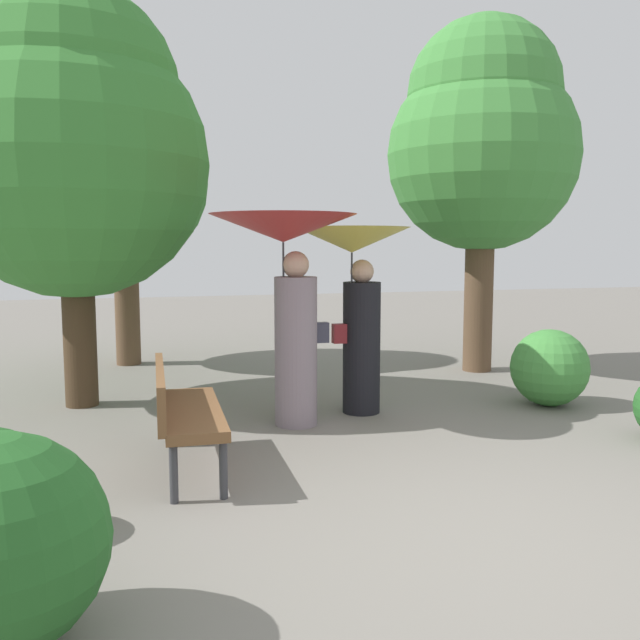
{
  "coord_description": "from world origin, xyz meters",
  "views": [
    {
      "loc": [
        -2.0,
        -3.42,
        1.77
      ],
      "look_at": [
        0.0,
        3.4,
        0.98
      ],
      "focal_mm": 37.73,
      "sensor_mm": 36.0,
      "label": 1
    }
  ],
  "objects_px": {
    "person_left": "(288,269)",
    "person_right": "(356,280)",
    "park_bench": "(181,407)",
    "tree_near_right": "(483,137)",
    "tree_near_left": "(72,141)",
    "tree_mid_left": "(123,167)"
  },
  "relations": [
    {
      "from": "person_left",
      "to": "person_right",
      "type": "height_order",
      "value": "person_left"
    },
    {
      "from": "park_bench",
      "to": "person_right",
      "type": "bearing_deg",
      "value": -52.31
    },
    {
      "from": "person_left",
      "to": "park_bench",
      "type": "xyz_separation_m",
      "value": [
        -1.12,
        -1.07,
        -1.03
      ]
    },
    {
      "from": "tree_near_right",
      "to": "tree_near_left",
      "type": "bearing_deg",
      "value": -173.11
    },
    {
      "from": "person_left",
      "to": "park_bench",
      "type": "relative_size",
      "value": 1.36
    },
    {
      "from": "tree_near_left",
      "to": "tree_mid_left",
      "type": "distance_m",
      "value": 2.6
    },
    {
      "from": "park_bench",
      "to": "tree_near_right",
      "type": "bearing_deg",
      "value": -51.85
    },
    {
      "from": "park_bench",
      "to": "tree_near_left",
      "type": "relative_size",
      "value": 0.34
    },
    {
      "from": "person_left",
      "to": "tree_near_right",
      "type": "height_order",
      "value": "tree_near_right"
    },
    {
      "from": "person_left",
      "to": "tree_near_right",
      "type": "xyz_separation_m",
      "value": [
        3.25,
        2.08,
        1.69
      ]
    },
    {
      "from": "person_right",
      "to": "tree_mid_left",
      "type": "height_order",
      "value": "tree_mid_left"
    },
    {
      "from": "person_right",
      "to": "park_bench",
      "type": "distance_m",
      "value": 2.51
    },
    {
      "from": "person_right",
      "to": "tree_near_left",
      "type": "distance_m",
      "value": 3.36
    },
    {
      "from": "park_bench",
      "to": "tree_near_left",
      "type": "height_order",
      "value": "tree_near_left"
    },
    {
      "from": "park_bench",
      "to": "person_left",
      "type": "bearing_deg",
      "value": -43.85
    },
    {
      "from": "tree_near_left",
      "to": "tree_near_right",
      "type": "relative_size",
      "value": 0.93
    },
    {
      "from": "person_left",
      "to": "person_right",
      "type": "bearing_deg",
      "value": -76.81
    },
    {
      "from": "tree_mid_left",
      "to": "person_left",
      "type": "bearing_deg",
      "value": -69.63
    },
    {
      "from": "park_bench",
      "to": "tree_near_left",
      "type": "distance_m",
      "value": 3.57
    },
    {
      "from": "tree_near_left",
      "to": "tree_near_right",
      "type": "xyz_separation_m",
      "value": [
        5.26,
        0.64,
        0.36
      ]
    },
    {
      "from": "person_right",
      "to": "tree_near_left",
      "type": "relative_size",
      "value": 0.43
    },
    {
      "from": "tree_near_right",
      "to": "tree_mid_left",
      "type": "distance_m",
      "value": 5.12
    }
  ]
}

